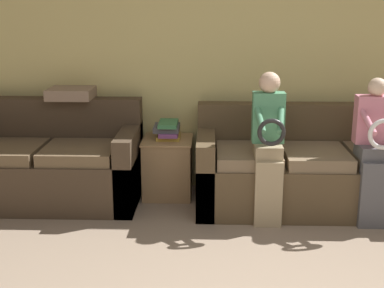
{
  "coord_description": "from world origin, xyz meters",
  "views": [
    {
      "loc": [
        -0.39,
        -2.24,
        1.82
      ],
      "look_at": [
        -0.53,
        1.77,
        0.75
      ],
      "focal_mm": 50.0,
      "sensor_mm": 36.0,
      "label": 1
    }
  ],
  "objects": [
    {
      "name": "side_shelf",
      "position": [
        -0.79,
        2.67,
        0.29
      ],
      "size": [
        0.47,
        0.52,
        0.56
      ],
      "color": "#9E7A51",
      "rests_on": "ground_plane"
    },
    {
      "name": "wall_back",
      "position": [
        0.0,
        2.98,
        1.27
      ],
      "size": [
        7.28,
        0.06,
        2.55
      ],
      "color": "#DBCC7F",
      "rests_on": "ground_plane"
    },
    {
      "name": "child_right_seated",
      "position": [
        0.98,
        2.07,
        0.67
      ],
      "size": [
        0.33,
        0.37,
        1.22
      ],
      "color": "#56565B",
      "rests_on": "ground_plane"
    },
    {
      "name": "throw_pillow",
      "position": [
        -1.71,
        2.78,
        0.98
      ],
      "size": [
        0.42,
        0.42,
        0.1
      ],
      "color": "gray",
      "rests_on": "couch_side"
    },
    {
      "name": "couch_side",
      "position": [
        -1.9,
        2.49,
        0.34
      ],
      "size": [
        1.69,
        0.87,
        0.93
      ],
      "color": "#473828",
      "rests_on": "ground_plane"
    },
    {
      "name": "couch_main",
      "position": [
        0.54,
        2.44,
        0.33
      ],
      "size": [
        2.09,
        0.9,
        0.89
      ],
      "color": "brown",
      "rests_on": "ground_plane"
    },
    {
      "name": "book_stack",
      "position": [
        -0.79,
        2.68,
        0.64
      ],
      "size": [
        0.24,
        0.33,
        0.17
      ],
      "color": "gold",
      "rests_on": "side_shelf"
    },
    {
      "name": "child_left_seated",
      "position": [
        0.1,
        2.07,
        0.71
      ],
      "size": [
        0.27,
        0.38,
        1.27
      ],
      "color": "tan",
      "rests_on": "ground_plane"
    }
  ]
}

